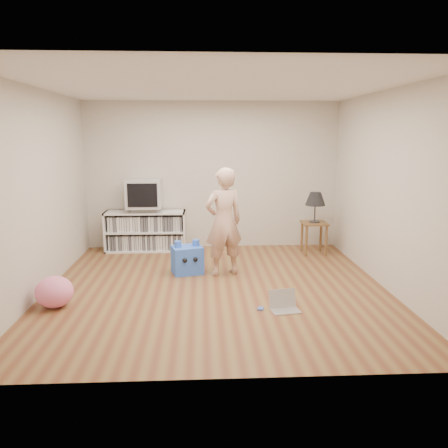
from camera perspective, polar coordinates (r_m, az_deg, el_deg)
ground at (r=5.93m, az=-0.94°, el=-8.29°), size 4.50×4.50×0.00m
walls at (r=5.63m, az=-0.98°, el=4.27°), size 4.52×4.52×2.60m
ceiling at (r=5.61m, az=-1.03°, el=17.55°), size 4.50×4.50×0.01m
media_unit at (r=7.86m, az=-10.17°, el=-0.87°), size 1.40×0.45×0.70m
dvd_deck at (r=7.77m, az=-10.29°, el=1.88°), size 0.45×0.35×0.07m
crt_tv at (r=7.73m, az=-10.36°, el=3.96°), size 0.60×0.53×0.50m
side_table at (r=7.65m, az=11.68°, el=-0.76°), size 0.42×0.42×0.55m
table_lamp at (r=7.56m, az=11.84°, el=3.14°), size 0.34×0.34×0.52m
person at (r=6.28m, az=-0.05°, el=0.26°), size 0.67×0.55×1.57m
laptop at (r=5.25m, az=7.81°, el=-10.37°), size 0.36×0.31×0.23m
playing_cards at (r=5.24m, az=4.80°, el=-10.95°), size 0.09×0.10×0.02m
plush_blue at (r=6.49m, az=-4.82°, el=-4.61°), size 0.51×0.45×0.50m
plush_pink at (r=5.61m, az=-21.28°, el=-8.27°), size 0.47×0.47×0.37m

